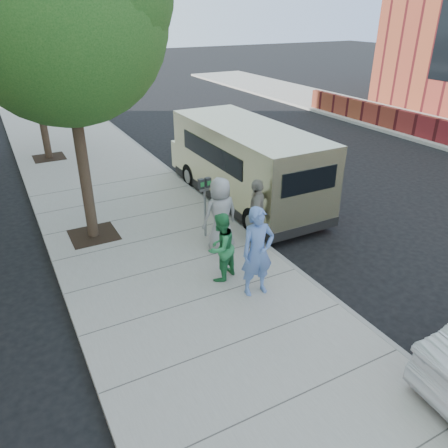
{
  "coord_description": "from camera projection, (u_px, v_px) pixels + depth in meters",
  "views": [
    {
      "loc": [
        -4.09,
        -8.26,
        5.55
      ],
      "look_at": [
        0.15,
        -0.35,
        1.1
      ],
      "focal_mm": 35.0,
      "sensor_mm": 36.0,
      "label": 1
    }
  ],
  "objects": [
    {
      "name": "van",
      "position": [
        244.0,
        162.0,
        13.42
      ],
      "size": [
        2.26,
        6.62,
        2.45
      ],
      "rotation": [
        0.0,
        0.0,
        0.0
      ],
      "color": "beige",
      "rests_on": "ground"
    },
    {
      "name": "tree_far",
      "position": [
        27.0,
        29.0,
        15.49
      ],
      "size": [
        3.92,
        3.8,
        6.49
      ],
      "color": "black",
      "rests_on": "sidewalk"
    },
    {
      "name": "person_striped_polo",
      "position": [
        257.0,
        213.0,
        10.69
      ],
      "size": [
        0.96,
        1.1,
        1.78
      ],
      "primitive_type": "imported",
      "rotation": [
        0.0,
        0.0,
        4.08
      ],
      "color": "gray",
      "rests_on": "sidewalk"
    },
    {
      "name": "ground",
      "position": [
        212.0,
        260.0,
        10.72
      ],
      "size": [
        120.0,
        120.0,
        0.0
      ],
      "primitive_type": "plane",
      "color": "black",
      "rests_on": "ground"
    },
    {
      "name": "sidewalk",
      "position": [
        174.0,
        267.0,
        10.26
      ],
      "size": [
        5.0,
        60.0,
        0.15
      ],
      "primitive_type": "cube",
      "color": "gray",
      "rests_on": "ground"
    },
    {
      "name": "tree_near",
      "position": [
        62.0,
        8.0,
        9.2
      ],
      "size": [
        4.62,
        4.6,
        7.53
      ],
      "color": "black",
      "rests_on": "sidewalk"
    },
    {
      "name": "person_officer",
      "position": [
        258.0,
        252.0,
        8.84
      ],
      "size": [
        0.75,
        0.53,
        1.94
      ],
      "primitive_type": "imported",
      "rotation": [
        0.0,
        0.0,
        -0.1
      ],
      "color": "#5B7EC3",
      "rests_on": "sidewalk"
    },
    {
      "name": "person_green_shirt",
      "position": [
        221.0,
        247.0,
        9.39
      ],
      "size": [
        0.94,
        0.87,
        1.56
      ],
      "primitive_type": "imported",
      "rotation": [
        0.0,
        0.0,
        3.6
      ],
      "color": "#2F914F",
      "rests_on": "sidewalk"
    },
    {
      "name": "person_gray_shirt",
      "position": [
        220.0,
        214.0,
        10.56
      ],
      "size": [
        0.91,
        0.6,
        1.84
      ],
      "primitive_type": "imported",
      "rotation": [
        0.0,
        0.0,
        3.16
      ],
      "color": "#98979A",
      "rests_on": "sidewalk"
    },
    {
      "name": "curb_face",
      "position": [
        261.0,
        244.0,
        11.3
      ],
      "size": [
        0.12,
        60.0,
        0.16
      ],
      "primitive_type": "cube",
      "color": "gray",
      "rests_on": "ground"
    },
    {
      "name": "parking_meter",
      "position": [
        205.0,
        195.0,
        11.02
      ],
      "size": [
        0.34,
        0.14,
        1.61
      ],
      "rotation": [
        0.0,
        0.0,
        0.09
      ],
      "color": "gray",
      "rests_on": "sidewalk"
    }
  ]
}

